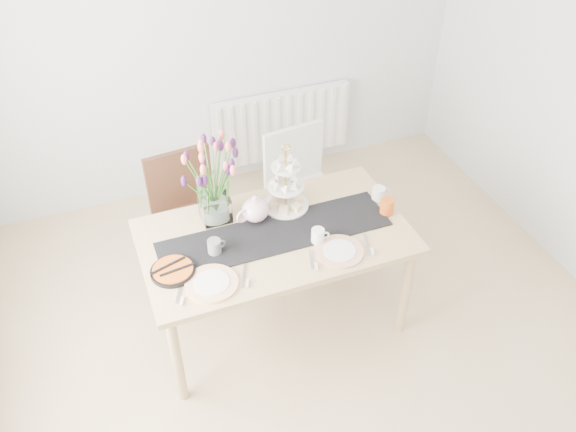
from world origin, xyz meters
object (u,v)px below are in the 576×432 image
object	(u,v)px
dining_table	(275,244)
mug_grey	(214,247)
chair_brown	(188,207)
mug_white	(318,236)
mug_orange	(387,207)
teapot	(255,210)
tart_tin	(173,271)
plate_left	(212,283)
cake_stand	(286,192)
chair_white	(301,182)
cream_jug	(379,194)
tulip_vase	(211,171)
radiator	(282,125)
plate_right	(340,251)

from	to	relation	value
dining_table	mug_grey	xyz separation A→B (m)	(-0.38, -0.03, 0.12)
chair_brown	mug_white	size ratio (longest dim) A/B	10.05
dining_table	mug_orange	distance (m)	0.73
dining_table	teapot	bearing A→B (deg)	111.79
tart_tin	plate_left	xyz separation A→B (m)	(0.18, -0.17, -0.01)
chair_brown	plate_left	bearing A→B (deg)	-101.18
cake_stand	plate_left	xyz separation A→B (m)	(-0.62, -0.49, -0.11)
chair_brown	mug_grey	world-z (taller)	chair_brown
chair_white	teapot	size ratio (longest dim) A/B	3.53
cream_jug	tart_tin	world-z (taller)	cream_jug
chair_white	tulip_vase	distance (m)	1.01
tulip_vase	mug_white	xyz separation A→B (m)	(0.50, -0.43, -0.30)
chair_brown	chair_white	xyz separation A→B (m)	(0.83, -0.01, 0.00)
mug_grey	mug_white	size ratio (longest dim) A/B	1.02
radiator	chair_white	distance (m)	0.95
plate_left	cream_jug	bearing A→B (deg)	16.44
tulip_vase	plate_left	distance (m)	0.66
mug_white	mug_grey	bearing A→B (deg)	-177.27
cake_stand	mug_orange	distance (m)	0.63
cake_stand	cream_jug	bearing A→B (deg)	-13.07
cream_jug	mug_white	distance (m)	0.58
mug_orange	plate_right	world-z (taller)	mug_orange
cake_stand	chair_brown	bearing A→B (deg)	138.52
chair_brown	tulip_vase	size ratio (longest dim) A/B	1.45
cream_jug	tart_tin	distance (m)	1.39
mug_orange	tulip_vase	bearing A→B (deg)	133.60
chair_brown	mug_grey	bearing A→B (deg)	-96.03
dining_table	plate_right	bearing A→B (deg)	-43.61
mug_white	radiator	bearing A→B (deg)	90.74
mug_white	plate_left	bearing A→B (deg)	-155.91
chair_white	tart_tin	xyz separation A→B (m)	(-1.09, -0.79, 0.22)
radiator	tart_tin	distance (m)	2.17
teapot	chair_brown	bearing A→B (deg)	103.14
mug_grey	mug_white	bearing A→B (deg)	-23.56
radiator	plate_right	bearing A→B (deg)	-100.45
chair_white	mug_white	size ratio (longest dim) A/B	10.11
radiator	plate_left	world-z (taller)	plate_left
radiator	chair_brown	distance (m)	1.39
cake_stand	teapot	size ratio (longest dim) A/B	1.59
radiator	mug_orange	bearing A→B (deg)	-87.57
dining_table	tulip_vase	world-z (taller)	tulip_vase
cream_jug	mug_orange	distance (m)	0.15
tulip_vase	tart_tin	size ratio (longest dim) A/B	2.52
mug_orange	tart_tin	bearing A→B (deg)	153.78
radiator	tulip_vase	size ratio (longest dim) A/B	1.88
chair_white	plate_right	size ratio (longest dim) A/B	3.30
cream_jug	mug_white	bearing A→B (deg)	-157.83
plate_left	teapot	bearing A→B (deg)	47.19
dining_table	cake_stand	distance (m)	0.34
radiator	teapot	xyz separation A→B (m)	(-0.71, -1.46, 0.38)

